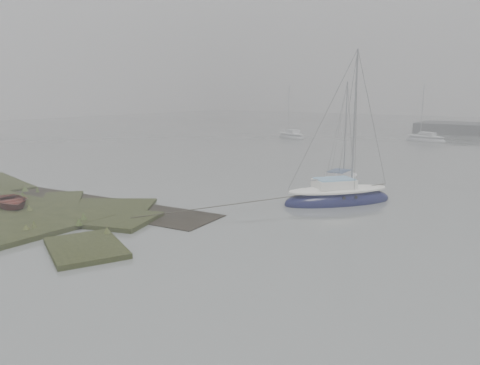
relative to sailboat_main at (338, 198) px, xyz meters
The scene contains 6 objects.
ground 18.69m from the sailboat_main, 105.45° to the left, with size 160.00×160.00×0.00m, color slate.
sailboat_main is the anchor object (origin of this frame).
sailboat_white 4.20m from the sailboat_main, 112.30° to the left, with size 1.83×4.95×6.89m.
sailboat_far_a 34.91m from the sailboat_main, 123.38° to the left, with size 5.25×3.71×7.11m.
sailboat_far_c 35.51m from the sailboat_main, 97.21° to the left, with size 5.25×2.90×7.04m.
dinghy 16.52m from the sailboat_main, 138.28° to the right, with size 2.02×2.83×0.59m, color maroon.
Camera 1 is at (14.77, -10.64, 5.79)m, focal length 35.00 mm.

